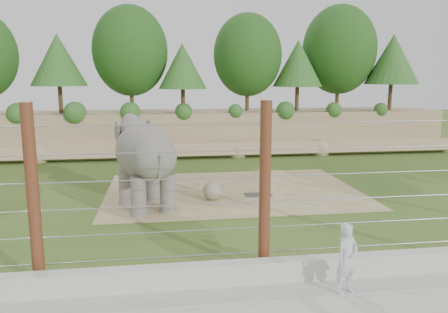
{
  "coord_description": "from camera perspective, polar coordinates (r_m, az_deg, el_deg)",
  "views": [
    {
      "loc": [
        -2.29,
        -13.87,
        4.47
      ],
      "look_at": [
        0.0,
        2.0,
        1.6
      ],
      "focal_mm": 35.0,
      "sensor_mm": 36.0,
      "label": 1
    }
  ],
  "objects": [
    {
      "name": "ground",
      "position": [
        14.75,
        1.12,
        -7.49
      ],
      "size": [
        90.0,
        90.0,
        0.0
      ],
      "primitive_type": "plane",
      "color": "#335A1F",
      "rests_on": "ground"
    },
    {
      "name": "back_embankment",
      "position": [
        26.71,
        -2.05,
        9.05
      ],
      "size": [
        30.0,
        5.52,
        8.77
      ],
      "color": "#8E7B57",
      "rests_on": "ground"
    },
    {
      "name": "dirt_patch",
      "position": [
        17.67,
        1.15,
        -4.47
      ],
      "size": [
        10.0,
        7.0,
        0.02
      ],
      "primitive_type": "cube",
      "color": "#927854",
      "rests_on": "ground"
    },
    {
      "name": "drain_grate",
      "position": [
        17.02,
        4.48,
        -4.98
      ],
      "size": [
        1.0,
        0.6,
        0.03
      ],
      "primitive_type": "cube",
      "color": "#262628",
      "rests_on": "dirt_patch"
    },
    {
      "name": "elephant",
      "position": [
        15.31,
        -10.25,
        -1.02
      ],
      "size": [
        2.76,
        4.14,
        3.09
      ],
      "primitive_type": null,
      "rotation": [
        0.0,
        0.0,
        0.32
      ],
      "color": "slate",
      "rests_on": "ground"
    },
    {
      "name": "stone_ball",
      "position": [
        16.24,
        -1.58,
        -4.51
      ],
      "size": [
        0.68,
        0.68,
        0.68
      ],
      "primitive_type": "sphere",
      "color": "gray",
      "rests_on": "dirt_patch"
    },
    {
      "name": "retaining_wall",
      "position": [
        10.08,
        5.88,
        -14.64
      ],
      "size": [
        26.0,
        0.35,
        0.5
      ],
      "primitive_type": "cube",
      "color": "#AEABA2",
      "rests_on": "ground"
    },
    {
      "name": "barrier_fence",
      "position": [
        9.95,
        5.36,
        -4.25
      ],
      "size": [
        20.26,
        0.26,
        4.0
      ],
      "color": "#562F15",
      "rests_on": "ground"
    },
    {
      "name": "zookeeper",
      "position": [
        9.68,
        15.77,
        -12.7
      ],
      "size": [
        0.66,
        0.56,
        1.52
      ],
      "primitive_type": "imported",
      "rotation": [
        0.0,
        0.0,
        0.42
      ],
      "color": "#A5AAAE",
      "rests_on": "walkway"
    }
  ]
}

